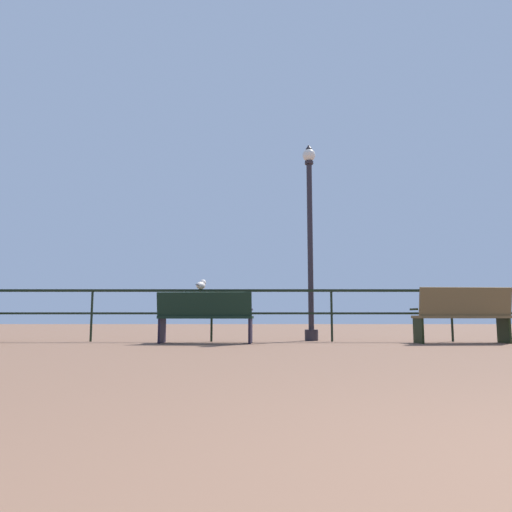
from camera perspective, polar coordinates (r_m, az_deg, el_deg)
pier_railing at (r=9.55m, az=8.88°, el=-5.42°), size 23.33×0.05×1.01m
bench_near_left at (r=8.83m, az=-6.00°, el=-6.83°), size 1.74×0.74×0.92m
bench_near_right at (r=9.54m, az=23.20°, el=-6.11°), size 1.71×0.72×1.00m
lamppost_center at (r=9.98m, az=6.39°, el=2.36°), size 0.27×0.27×4.07m
seagull_on_rail at (r=9.54m, az=-6.48°, el=-3.39°), size 0.22×0.42×0.20m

